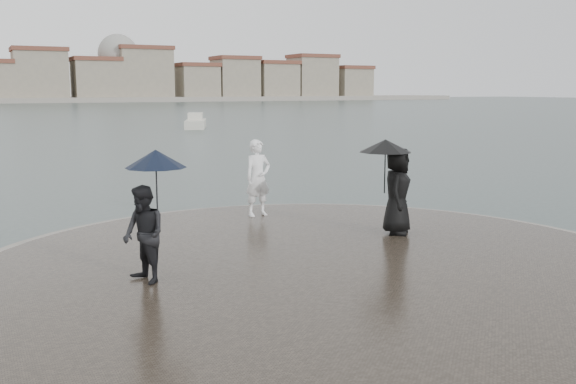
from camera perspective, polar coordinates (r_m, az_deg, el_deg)
ground at (r=8.28m, az=15.47°, el=-14.81°), size 400.00×400.00×0.00m
kerb_ring at (r=10.90m, az=3.07°, el=-7.69°), size 12.50×12.50×0.32m
quay_tip at (r=10.89m, az=3.07°, el=-7.59°), size 11.90×11.90×0.36m
statue at (r=14.99m, az=-2.69°, el=1.25°), size 0.70×0.51×1.79m
visitor_left at (r=10.03m, az=-12.41°, el=-1.84°), size 1.10×1.00×2.04m
visitor_right at (r=13.24m, az=9.43°, el=1.10°), size 1.29×1.15×1.95m
boats at (r=44.85m, az=-19.53°, el=4.89°), size 28.37×20.92×1.50m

